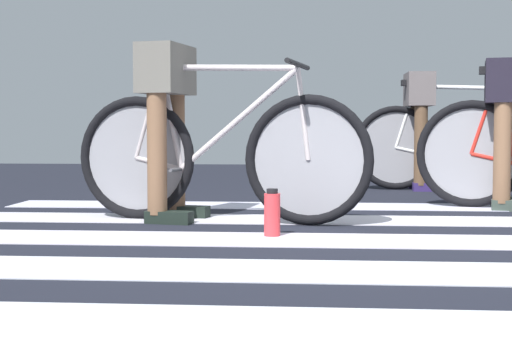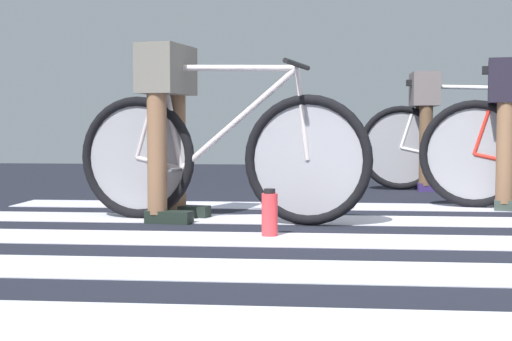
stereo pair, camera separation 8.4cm
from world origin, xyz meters
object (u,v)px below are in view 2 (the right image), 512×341
cyclist_1_of_3 (168,107)px  water_bottle (270,214)px  cyclist_2_of_3 (506,113)px  bicycle_1_of_3 (219,154)px  bicycle_3_of_3 (462,145)px  cyclist_3_of_3 (425,114)px

cyclist_1_of_3 → water_bottle: size_ratio=4.24×
cyclist_2_of_3 → water_bottle: 2.05m
cyclist_1_of_3 → cyclist_2_of_3: bearing=31.7°
bicycle_1_of_3 → cyclist_1_of_3: size_ratio=1.71×
cyclist_2_of_3 → cyclist_1_of_3: bearing=-148.0°
cyclist_1_of_3 → cyclist_2_of_3: (2.08, 0.77, -0.02)m
water_bottle → bicycle_1_of_3: bearing=121.9°
cyclist_2_of_3 → bicycle_3_of_3: 1.43m
cyclist_1_of_3 → bicycle_3_of_3: bearing=58.0°
cyclist_2_of_3 → cyclist_3_of_3: size_ratio=0.98×
cyclist_1_of_3 → cyclist_3_of_3: (1.74, 2.18, -0.01)m
water_bottle → cyclist_1_of_3: bearing=137.0°
bicycle_1_of_3 → water_bottle: bearing=-46.8°
cyclist_3_of_3 → bicycle_3_of_3: bearing=0.0°
bicycle_3_of_3 → cyclist_3_of_3: cyclist_3_of_3 is taller
bicycle_1_of_3 → cyclist_3_of_3: (1.43, 2.24, 0.26)m
bicycle_1_of_3 → water_bottle: bicycle_1_of_3 is taller
cyclist_2_of_3 → bicycle_3_of_3: cyclist_2_of_3 is taller
cyclist_1_of_3 → cyclist_3_of_3: 2.79m
bicycle_3_of_3 → cyclist_2_of_3: bearing=-88.5°
cyclist_1_of_3 → bicycle_3_of_3: (2.05, 2.18, -0.27)m
bicycle_3_of_3 → cyclist_1_of_3: bearing=-132.9°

